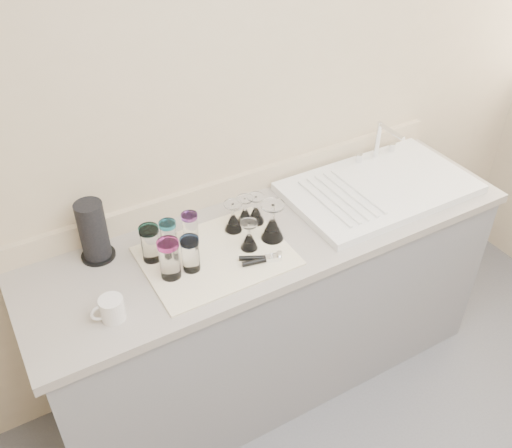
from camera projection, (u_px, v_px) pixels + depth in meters
counter_unit at (271, 306)px, 2.60m from camera, size 2.06×0.62×0.90m
sink_unit at (379, 187)px, 2.53m from camera, size 0.82×0.50×0.22m
dish_towel at (216, 256)px, 2.18m from camera, size 0.55×0.42×0.01m
tumbler_teal at (150, 243)px, 2.12m from camera, size 0.07×0.07×0.15m
tumbler_cyan at (169, 236)px, 2.17m from camera, size 0.07×0.07×0.13m
tumbler_purple at (190, 227)px, 2.21m from camera, size 0.06×0.06×0.13m
tumbler_magenta at (169, 259)px, 2.04m from camera, size 0.08×0.08×0.16m
tumbler_blue at (190, 254)px, 2.08m from camera, size 0.07×0.07×0.14m
goblet_back_left at (233, 221)px, 2.28m from camera, size 0.07×0.07×0.13m
goblet_back_right at (256, 213)px, 2.32m from camera, size 0.07×0.07×0.13m
goblet_front_left at (249, 239)px, 2.19m from camera, size 0.07×0.07×0.12m
goblet_front_right at (272, 227)px, 2.23m from camera, size 0.09×0.09×0.16m
goblet_extra at (245, 214)px, 2.32m from camera, size 0.07×0.07×0.12m
can_opener at (261, 259)px, 2.15m from camera, size 0.16×0.09×0.02m
white_mug at (111, 309)px, 1.91m from camera, size 0.12×0.09×0.09m
paper_towel_roll at (93, 232)px, 2.11m from camera, size 0.13×0.13×0.24m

